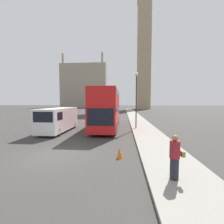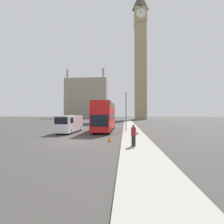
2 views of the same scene
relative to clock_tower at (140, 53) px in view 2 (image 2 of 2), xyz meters
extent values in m
plane|color=#383533|center=(-13.16, -62.00, -33.77)|extent=(300.00, 300.00, 0.00)
cube|color=gray|center=(-6.75, -62.00, -33.69)|extent=(2.82, 120.00, 0.15)
cube|color=tan|center=(0.00, 0.00, -9.60)|extent=(5.66, 5.66, 48.34)
cube|color=tan|center=(0.00, 0.00, 18.41)|extent=(6.11, 6.11, 7.69)
pyramid|color=#474238|center=(0.00, 0.00, 27.21)|extent=(5.94, 5.94, 9.92)
cylinder|color=silver|center=(0.00, -3.11, 18.41)|extent=(4.64, 0.12, 4.64)
cube|color=black|center=(0.00, -3.19, 19.22)|extent=(0.16, 0.06, 1.86)
cube|color=#9E937F|center=(-33.47, 22.10, -20.66)|extent=(27.75, 10.35, 26.21)
cylinder|color=#9E937F|center=(-45.26, 17.70, -4.67)|extent=(1.24, 1.24, 5.77)
cylinder|color=#9E937F|center=(-21.67, 17.70, -4.67)|extent=(1.24, 1.24, 5.77)
cube|color=red|center=(-11.05, -52.87, -32.23)|extent=(2.58, 10.10, 2.48)
cube|color=red|center=(-11.05, -52.87, -30.14)|extent=(2.58, 9.90, 1.69)
cube|color=black|center=(-11.05, -52.87, -31.41)|extent=(2.62, 9.70, 0.55)
cube|color=black|center=(-11.05, -52.87, -29.67)|extent=(2.62, 9.50, 0.55)
cube|color=black|center=(-11.05, -57.93, -31.93)|extent=(2.27, 0.03, 1.49)
cylinder|color=black|center=(-11.98, -56.40, -33.22)|extent=(0.72, 1.09, 1.09)
cylinder|color=black|center=(-10.12, -56.40, -33.22)|extent=(0.72, 1.09, 1.09)
cylinder|color=black|center=(-11.98, -49.33, -33.22)|extent=(0.72, 1.09, 1.09)
cylinder|color=black|center=(-10.12, -49.33, -33.22)|extent=(0.72, 1.09, 1.09)
cube|color=white|center=(-15.88, -55.21, -32.43)|extent=(2.05, 6.15, 2.26)
cube|color=black|center=(-15.88, -58.30, -31.93)|extent=(1.74, 0.02, 0.90)
cube|color=black|center=(-15.88, -57.21, -31.93)|extent=(2.08, 1.11, 0.72)
cylinder|color=black|center=(-16.65, -57.30, -33.38)|extent=(0.51, 0.77, 0.77)
cylinder|color=black|center=(-15.12, -57.30, -33.38)|extent=(0.51, 0.77, 0.77)
cylinder|color=black|center=(-16.65, -53.12, -33.38)|extent=(0.51, 0.77, 0.77)
cylinder|color=black|center=(-15.12, -53.12, -33.38)|extent=(0.51, 0.77, 0.77)
cylinder|color=#23232D|center=(-7.15, -64.64, -33.21)|extent=(0.32, 0.32, 0.82)
cylinder|color=maroon|center=(-7.15, -64.64, -32.47)|extent=(0.38, 0.38, 0.65)
sphere|color=#9E704C|center=(-7.15, -64.64, -32.03)|extent=(0.22, 0.22, 0.22)
cube|color=olive|center=(-6.86, -64.64, -32.63)|extent=(0.12, 0.24, 0.20)
cylinder|color=#2D332D|center=(-7.67, -53.26, -30.70)|extent=(0.12, 0.12, 5.84)
sphere|color=beige|center=(-7.67, -53.26, -27.60)|extent=(0.36, 0.36, 0.36)
cube|color=maroon|center=(-16.03, -23.35, -33.21)|extent=(1.83, 4.53, 0.80)
cube|color=black|center=(-16.03, -23.23, -32.52)|extent=(1.65, 2.17, 0.60)
cylinder|color=black|center=(-16.75, -24.80, -33.45)|extent=(0.40, 0.63, 0.63)
cylinder|color=black|center=(-15.32, -24.80, -33.45)|extent=(0.40, 0.63, 0.63)
cylinder|color=black|center=(-16.75, -21.90, -33.45)|extent=(0.40, 0.63, 0.63)
cylinder|color=black|center=(-15.32, -21.90, -33.45)|extent=(0.40, 0.63, 0.63)
cone|color=orange|center=(-9.30, -62.25, -33.49)|extent=(0.36, 0.36, 0.55)
camera|label=1|loc=(-9.09, -70.35, -30.69)|focal=24.00mm
camera|label=2|loc=(-7.81, -76.53, -31.11)|focal=24.00mm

